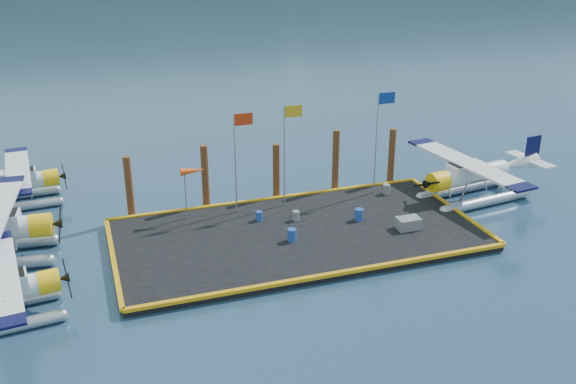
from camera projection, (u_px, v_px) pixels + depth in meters
name	position (u px, v px, depth m)	size (l,w,h in m)	color
ground	(297.00, 238.00, 35.90)	(4000.00, 4000.00, 0.00)	#19314C
dock	(297.00, 235.00, 35.82)	(20.00, 10.00, 0.40)	black
dock_bumpers	(297.00, 230.00, 35.71)	(20.25, 10.25, 0.18)	orange
seaplane_c	(14.00, 185.00, 39.64)	(8.06, 8.89, 3.15)	#969CA4
seaplane_d	(470.00, 178.00, 40.23)	(9.23, 10.17, 3.60)	#969CA4
drum_0	(259.00, 216.00, 37.06)	(0.39, 0.39, 0.55)	#1B3F96
drum_2	(359.00, 215.00, 37.08)	(0.49, 0.49, 0.69)	#1B3F96
drum_3	(292.00, 235.00, 34.62)	(0.49, 0.49, 0.69)	#1B3F96
drum_4	(386.00, 189.00, 40.74)	(0.45, 0.45, 0.63)	slate
drum_5	(296.00, 216.00, 37.08)	(0.40, 0.40, 0.57)	slate
crate	(408.00, 223.00, 36.03)	(1.30, 0.87, 0.65)	slate
flagpole_red	(238.00, 148.00, 36.86)	(1.14, 0.08, 6.00)	gray
flagpole_yellow	(288.00, 141.00, 37.71)	(1.14, 0.08, 6.20)	gray
flagpole_blue	(380.00, 128.00, 39.42)	(1.14, 0.08, 6.50)	gray
windsock	(192.00, 172.00, 36.50)	(1.40, 0.44, 3.12)	gray
piling_0	(129.00, 189.00, 37.34)	(0.44, 0.44, 4.00)	#492914
piling_1	(205.00, 179.00, 38.64)	(0.44, 0.44, 4.20)	#492914
piling_2	(276.00, 173.00, 40.05)	(0.44, 0.44, 3.80)	#492914
piling_3	(336.00, 163.00, 41.14)	(0.44, 0.44, 4.30)	#492914
piling_4	(391.00, 158.00, 42.38)	(0.44, 0.44, 4.00)	#492914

